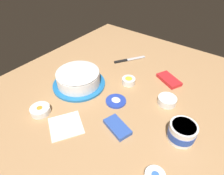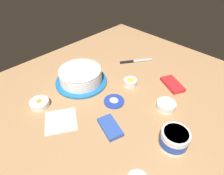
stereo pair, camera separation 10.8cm
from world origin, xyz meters
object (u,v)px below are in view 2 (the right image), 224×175
at_px(frosting_tub_lid, 114,101).
at_px(sprinkle_bowl_pink, 166,105).
at_px(candy_box_lower, 110,127).
at_px(candy_box_upper, 172,84).
at_px(sprinkle_bowl_yellow, 130,82).
at_px(paper_napkin, 61,120).
at_px(spreading_knife, 133,61).
at_px(frosting_tub, 174,139).
at_px(frosted_cake, 81,76).
at_px(sprinkle_bowl_orange, 40,103).

bearing_deg(frosting_tub_lid, sprinkle_bowl_pink, 34.94).
xyz_separation_m(candy_box_lower, candy_box_upper, (0.04, 0.49, 0.00)).
height_order(frosting_tub_lid, sprinkle_bowl_yellow, sprinkle_bowl_yellow).
height_order(sprinkle_bowl_yellow, paper_napkin, sprinkle_bowl_yellow).
relative_size(spreading_knife, sprinkle_bowl_pink, 2.10).
bearing_deg(paper_napkin, frosting_tub_lid, 71.81).
bearing_deg(frosting_tub, paper_napkin, -150.28).
xyz_separation_m(frosted_cake, candy_box_lower, (0.38, -0.13, -0.04)).
xyz_separation_m(frosting_tub, sprinkle_bowl_pink, (-0.14, 0.17, -0.02)).
bearing_deg(sprinkle_bowl_pink, candy_box_upper, 111.07).
distance_m(sprinkle_bowl_pink, sprinkle_bowl_yellow, 0.26).
bearing_deg(sprinkle_bowl_orange, spreading_knife, 84.01).
xyz_separation_m(frosting_tub, frosting_tub_lid, (-0.37, 0.02, -0.04)).
distance_m(frosting_tub_lid, sprinkle_bowl_orange, 0.39).
height_order(spreading_knife, sprinkle_bowl_pink, sprinkle_bowl_pink).
bearing_deg(frosted_cake, paper_napkin, -57.01).
bearing_deg(candy_box_upper, candy_box_lower, -67.76).
relative_size(sprinkle_bowl_pink, candy_box_upper, 0.65).
relative_size(spreading_knife, sprinkle_bowl_yellow, 2.59).
xyz_separation_m(sprinkle_bowl_yellow, candy_box_upper, (0.19, 0.17, -0.01)).
xyz_separation_m(frosting_tub_lid, candy_box_lower, (0.11, -0.14, 0.00)).
xyz_separation_m(spreading_knife, sprinkle_bowl_pink, (0.41, -0.23, 0.01)).
xyz_separation_m(frosting_tub, sprinkle_bowl_orange, (-0.63, -0.28, -0.03)).
distance_m(frosting_tub, paper_napkin, 0.53).
relative_size(frosting_tub_lid, spreading_knife, 0.53).
xyz_separation_m(frosting_tub, sprinkle_bowl_yellow, (-0.40, 0.19, -0.02)).
xyz_separation_m(frosting_tub, spreading_knife, (-0.56, 0.41, -0.04)).
relative_size(frosted_cake, candy_box_lower, 2.28).
distance_m(frosting_tub, spreading_knife, 0.69).
distance_m(spreading_knife, candy_box_upper, 0.34).
bearing_deg(candy_box_lower, paper_napkin, -128.22).
height_order(spreading_knife, paper_napkin, spreading_knife).
distance_m(frosted_cake, candy_box_upper, 0.55).
bearing_deg(spreading_knife, frosting_tub, -36.16).
relative_size(frosted_cake, spreading_knife, 1.49).
height_order(candy_box_lower, candy_box_upper, same).
relative_size(frosting_tub, candy_box_upper, 0.80).
xyz_separation_m(frosting_tub_lid, sprinkle_bowl_yellow, (-0.04, 0.18, 0.02)).
bearing_deg(paper_napkin, frosted_cake, 122.99).
relative_size(frosting_tub, sprinkle_bowl_pink, 1.22).
bearing_deg(candy_box_lower, sprinkle_bowl_orange, -139.49).
bearing_deg(frosting_tub_lid, frosted_cake, -176.68).
relative_size(spreading_knife, candy_box_lower, 1.53).
bearing_deg(candy_box_lower, sprinkle_bowl_yellow, 133.04).
relative_size(frosting_tub_lid, sprinkle_bowl_orange, 1.12).
bearing_deg(sprinkle_bowl_pink, sprinkle_bowl_yellow, 175.56).
distance_m(spreading_knife, sprinkle_bowl_pink, 0.47).
height_order(frosting_tub_lid, sprinkle_bowl_pink, sprinkle_bowl_pink).
distance_m(frosted_cake, frosting_tub_lid, 0.27).
height_order(sprinkle_bowl_pink, paper_napkin, sprinkle_bowl_pink).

